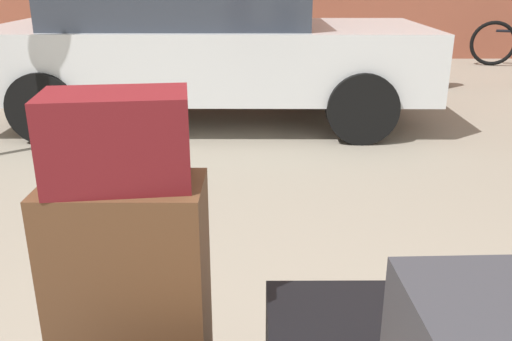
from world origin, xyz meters
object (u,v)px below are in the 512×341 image
at_px(suitcase_brown_front_left, 133,311).
at_px(bollard_kerb_near, 441,67).
at_px(duffel_bag_maroon_topmost_pile, 117,139).
at_px(parked_car, 204,45).

bearing_deg(suitcase_brown_front_left, bollard_kerb_near, 65.99).
relative_size(duffel_bag_maroon_topmost_pile, bollard_kerb_near, 0.55).
xyz_separation_m(suitcase_brown_front_left, bollard_kerb_near, (2.77, 6.09, -0.39)).
relative_size(parked_car, bollard_kerb_near, 7.65).
bearing_deg(duffel_bag_maroon_topmost_pile, suitcase_brown_front_left, 83.03).
distance_m(suitcase_brown_front_left, bollard_kerb_near, 6.70).
bearing_deg(suitcase_brown_front_left, parked_car, 93.13).
height_order(suitcase_brown_front_left, bollard_kerb_near, suitcase_brown_front_left).
relative_size(suitcase_brown_front_left, parked_car, 0.16).
bearing_deg(parked_car, suitcase_brown_front_left, -87.37).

